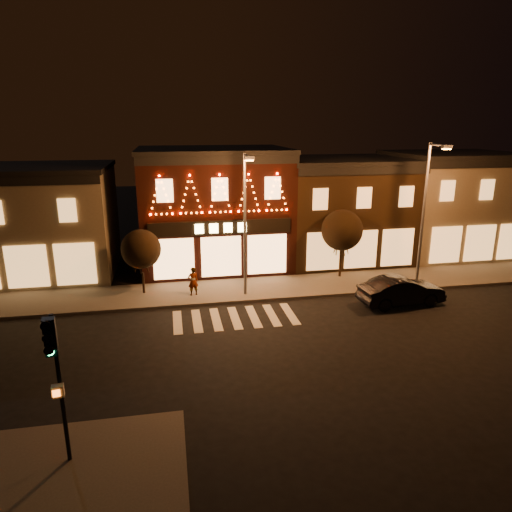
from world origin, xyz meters
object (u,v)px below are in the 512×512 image
object	(u,v)px
streetlamp_mid	(245,215)
traffic_signal_near	(55,363)
dark_sedan	(401,291)
pedestrian	(193,281)

from	to	relation	value
streetlamp_mid	traffic_signal_near	bearing A→B (deg)	-120.86
streetlamp_mid	dark_sedan	size ratio (longest dim) A/B	1.69
dark_sedan	pedestrian	size ratio (longest dim) A/B	2.83
dark_sedan	pedestrian	bearing A→B (deg)	69.13
streetlamp_mid	pedestrian	size ratio (longest dim) A/B	4.79
traffic_signal_near	pedestrian	bearing A→B (deg)	63.86
traffic_signal_near	pedestrian	xyz separation A→B (m)	(4.52, 13.44, -2.48)
streetlamp_mid	pedestrian	distance (m)	5.02
traffic_signal_near	streetlamp_mid	size ratio (longest dim) A/B	0.58
traffic_signal_near	streetlamp_mid	distance (m)	14.99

